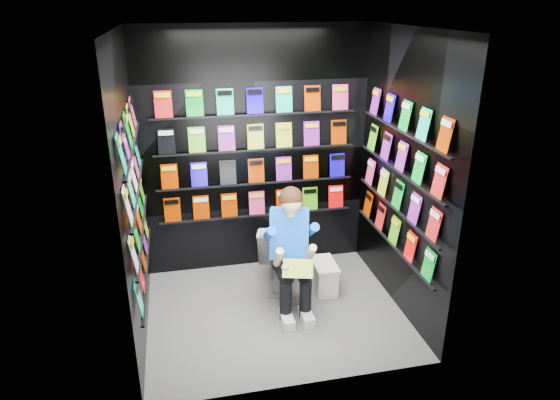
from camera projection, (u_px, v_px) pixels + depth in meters
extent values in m
plane|color=#605F5D|center=(275.00, 312.00, 4.81)|extent=(2.40, 2.40, 0.00)
plane|color=white|center=(274.00, 28.00, 3.84)|extent=(2.40, 2.40, 0.00)
cube|color=black|center=(255.00, 154.00, 5.24)|extent=(2.40, 0.04, 2.60)
cube|color=black|center=(304.00, 235.00, 3.42)|extent=(2.40, 0.04, 2.60)
cube|color=black|center=(132.00, 196.00, 4.09)|extent=(0.04, 2.00, 2.60)
cube|color=black|center=(403.00, 176.00, 4.57)|extent=(0.04, 2.00, 2.60)
imported|color=silver|center=(280.00, 252.00, 5.17)|extent=(0.61, 0.84, 0.73)
cube|color=silver|center=(324.00, 277.00, 5.14)|extent=(0.22, 0.38, 0.28)
cube|color=silver|center=(324.00, 264.00, 5.08)|extent=(0.24, 0.40, 0.03)
cube|color=green|center=(298.00, 269.00, 4.43)|extent=(0.30, 0.22, 0.11)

